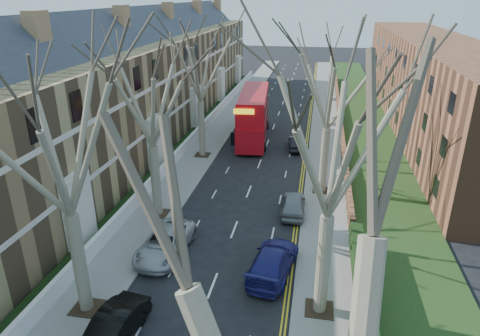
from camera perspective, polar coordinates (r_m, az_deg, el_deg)
The scene contains 17 objects.
pavement_left at distance 51.70m, azimuth -2.13°, elevation 5.95°, with size 3.00×102.00×0.12m, color slate.
pavement_right at distance 50.55m, azimuth 11.32°, elevation 5.14°, with size 3.00×102.00×0.12m, color slate.
terrace_left at distance 45.37m, azimuth -14.11°, elevation 10.09°, with size 9.70×78.00×13.60m.
flats_right at distance 54.72m, azimuth 23.98°, elevation 10.30°, with size 13.97×54.00×10.00m.
front_wall_left at distance 44.56m, azimuth -6.45°, elevation 3.85°, with size 0.30×78.00×1.00m.
grass_verge_right at distance 50.82m, azimuth 16.41°, elevation 4.85°, with size 6.00×102.00×0.06m.
tree_left_mid at distance 19.37m, azimuth -23.32°, elevation 5.14°, with size 10.50×10.50×14.71m.
tree_left_far at distance 28.04m, azimuth -12.18°, elevation 10.68°, with size 10.15×10.15×14.22m.
tree_left_dist at distance 39.18m, azimuth -5.49°, elevation 14.77°, with size 10.50×10.50×14.71m.
tree_right_mid at distance 18.13m, azimuth 12.59°, elevation 5.36°, with size 10.50×10.50×14.71m.
tree_right_far at distance 31.85m, azimuth 12.03°, elevation 12.06°, with size 10.15×10.15×14.22m.
double_decker_bus at distance 45.73m, azimuth 1.82°, elevation 6.89°, with size 3.80×12.25×5.00m.
car_left_mid at distance 21.25m, azimuth -16.71°, elevation -19.87°, with size 1.56×4.46×1.47m, color black.
car_left_far at distance 26.49m, azimuth -9.94°, elevation -9.80°, with size 2.44×5.30×1.47m, color #A5A4A9.
car_right_near at distance 24.53m, azimuth 4.41°, elevation -12.29°, with size 2.15×5.30×1.54m, color navy.
car_right_mid at distance 30.79m, azimuth 7.11°, elevation -4.80°, with size 1.69×4.21×1.43m, color gray.
car_right_far at distance 43.39m, azimuth 7.50°, elevation 3.34°, with size 1.41×4.04×1.33m, color black.
Camera 1 is at (4.92, -9.36, 14.71)m, focal length 32.00 mm.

